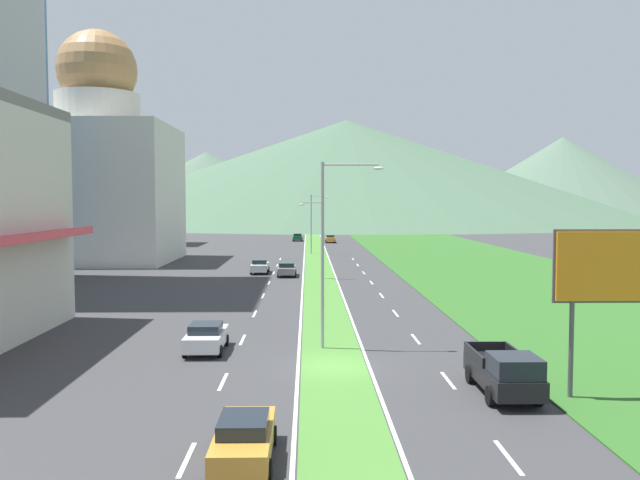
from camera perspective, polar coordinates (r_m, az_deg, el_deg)
name	(u,v)px	position (r m, az deg, el deg)	size (l,w,h in m)	color
ground_plane	(334,367)	(32.25, 1.22, -11.16)	(600.00, 600.00, 0.00)	#38383A
grass_median	(316,258)	(91.55, -0.32, -1.61)	(3.20, 240.00, 0.06)	#477F33
grass_verge_right	(461,258)	(94.12, 12.33, -1.55)	(24.00, 240.00, 0.06)	#2D6023
lane_dash_left_1	(187,459)	(21.88, -11.68, -18.45)	(0.16, 2.80, 0.01)	silver
lane_dash_left_2	(223,382)	(30.09, -8.56, -12.26)	(0.16, 2.80, 0.01)	silver
lane_dash_left_3	(243,340)	(38.55, -6.86, -8.74)	(0.16, 2.80, 0.01)	silver
lane_dash_left_4	(255,314)	(47.13, -5.79, -6.49)	(0.16, 2.80, 0.01)	silver
lane_dash_left_5	(263,296)	(55.76, -5.05, -4.93)	(0.16, 2.80, 0.01)	silver
lane_dash_left_6	(269,283)	(64.43, -4.52, -3.79)	(0.16, 2.80, 0.01)	silver
lane_dash_left_7	(274,273)	(73.13, -4.11, -2.92)	(0.16, 2.80, 0.01)	silver
lane_dash_left_8	(277,265)	(81.84, -3.79, -2.24)	(0.16, 2.80, 0.01)	silver
lane_dash_left_9	(280,259)	(90.56, -3.54, -1.68)	(0.16, 2.80, 0.01)	silver
lane_dash_right_1	(508,457)	(22.47, 16.28, -17.91)	(0.16, 2.80, 0.01)	silver
lane_dash_right_2	(448,380)	(30.53, 11.25, -12.06)	(0.16, 2.80, 0.01)	silver
lane_dash_right_3	(416,339)	(38.89, 8.45, -8.65)	(0.16, 2.80, 0.01)	silver
lane_dash_right_4	(395,313)	(47.41, 6.68, -6.44)	(0.16, 2.80, 0.01)	silver
lane_dash_right_5	(382,295)	(56.00, 5.46, -4.90)	(0.16, 2.80, 0.01)	silver
lane_dash_right_6	(371,283)	(64.64, 4.56, -3.77)	(0.16, 2.80, 0.01)	silver
lane_dash_right_7	(364,273)	(73.31, 3.88, -2.91)	(0.16, 2.80, 0.01)	silver
lane_dash_right_8	(358,265)	(82.00, 3.35, -2.22)	(0.16, 2.80, 0.01)	silver
lane_dash_right_9	(353,259)	(90.71, 2.92, -1.67)	(0.16, 2.80, 0.01)	silver
edge_line_median_left	(304,258)	(91.54, -1.41, -1.62)	(0.16, 240.00, 0.01)	silver
edge_line_median_right	(329,258)	(91.59, 0.78, -1.62)	(0.16, 240.00, 0.01)	silver
domed_building	(99,172)	(91.51, -18.91, 5.66)	(19.30, 19.30, 30.65)	silver
midrise_colored	(126,192)	(126.03, -16.73, 4.05)	(13.26, 13.26, 19.44)	yellow
hill_far_left	(206,185)	(325.43, -10.00, 4.83)	(120.72, 120.72, 32.26)	#516B56
hill_far_center	(346,170)	(274.13, 2.35, 6.17)	(239.85, 239.85, 42.01)	#47664C
hill_far_right	(562,177)	(349.81, 20.61, 5.23)	(131.31, 131.31, 40.32)	#516B56
street_lamp_near	(329,242)	(35.16, 0.80, -0.21)	(3.39, 0.34, 10.25)	#99999E
street_lamp_mid	(320,234)	(67.03, 0.04, 0.53)	(2.59, 0.36, 8.12)	#99999E
street_lamp_far	(313,220)	(98.76, -0.62, 1.77)	(2.73, 0.45, 9.07)	#99999E
billboard_roadside	(615,274)	(28.98, 24.57, -2.71)	(5.05, 0.28, 7.00)	#4C4C51
car_0	(206,337)	(35.79, -10.01, -8.43)	(2.04, 4.35, 1.56)	silver
car_1	(298,237)	(130.97, -1.99, 0.25)	(1.98, 4.10, 1.52)	#0C5128
car_2	(244,438)	(21.15, -6.72, -16.98)	(1.88, 4.48, 1.49)	#C6842D
car_3	(330,239)	(125.88, 0.92, 0.12)	(1.90, 4.10, 1.48)	#C6842D
car_4	(287,269)	(69.95, -2.95, -2.59)	(2.00, 4.28, 1.48)	slate
car_5	(260,266)	(72.98, -5.33, -2.32)	(1.95, 4.53, 1.56)	silver
pickup_truck_0	(505,373)	(28.55, 16.01, -11.20)	(2.18, 5.40, 2.00)	black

